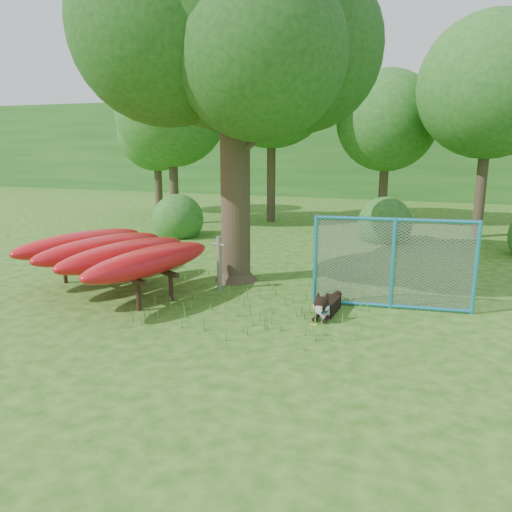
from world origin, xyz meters
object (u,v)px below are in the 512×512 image
(kayak_rack, at_px, (113,252))
(oak_tree, at_px, (232,25))
(fence_section, at_px, (393,264))
(husky_dog, at_px, (326,306))

(kayak_rack, bearing_deg, oak_tree, 63.79)
(oak_tree, distance_m, fence_section, 6.19)
(kayak_rack, bearing_deg, husky_dog, 22.83)
(oak_tree, relative_size, husky_dog, 6.88)
(husky_dog, relative_size, fence_section, 0.40)
(husky_dog, bearing_deg, kayak_rack, -176.09)
(oak_tree, relative_size, kayak_rack, 1.88)
(oak_tree, xyz_separation_m, husky_dog, (2.65, -1.83, -5.54))
(fence_section, bearing_deg, husky_dog, -148.55)
(husky_dog, height_order, fence_section, fence_section)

